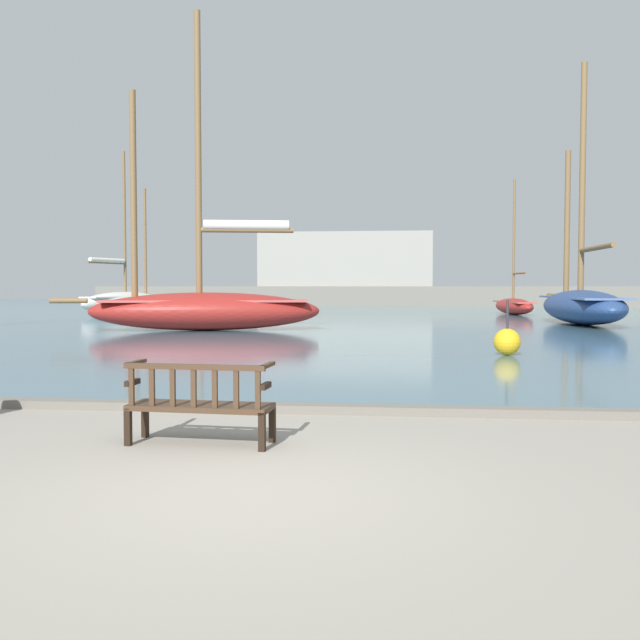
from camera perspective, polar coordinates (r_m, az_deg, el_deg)
The scene contains 10 objects.
ground_plane at distance 6.30m, azimuth -5.90°, elevation -13.56°, with size 160.00×160.00×0.00m, color gray.
harbor_water at distance 49.96m, azimuth 4.72°, elevation 0.75°, with size 100.00×80.00×0.08m, color slate.
quay_edge_kerb at distance 9.99m, azimuth -1.24°, elevation -7.09°, with size 40.00×0.30×0.12m, color slate.
park_bench at distance 8.07m, azimuth -9.61°, elevation -6.54°, with size 1.63×0.63×0.92m.
sailboat_outer_starboard at distance 43.51m, azimuth 15.24°, elevation 1.17°, with size 2.19×6.00×7.93m.
sailboat_centre_channel at distance 33.56m, azimuth 20.19°, elevation 1.27°, with size 2.70×11.58×11.49m.
sailboat_outer_port at distance 44.18m, azimuth -15.43°, elevation 1.53°, with size 3.79×7.07×9.70m.
sailboat_nearest_port at distance 27.33m, azimuth -9.21°, elevation 1.19°, with size 10.12×4.11×11.92m.
channel_buoy at distance 17.93m, azimuth 14.74°, elevation -1.68°, with size 0.65×0.65×1.35m.
far_breakwater at distance 59.72m, azimuth 3.79°, elevation 3.06°, with size 48.78×2.40×6.27m.
Camera 1 is at (1.27, -5.91, 1.77)m, focal length 40.00 mm.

